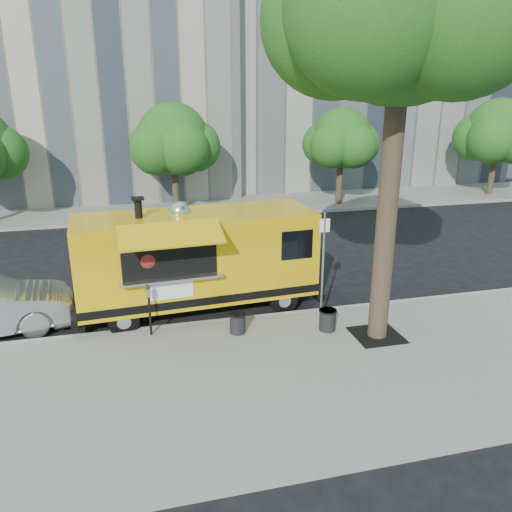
{
  "coord_description": "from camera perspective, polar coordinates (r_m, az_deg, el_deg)",
  "views": [
    {
      "loc": [
        -3.2,
        -13.19,
        6.06
      ],
      "look_at": [
        0.11,
        0.0,
        1.59
      ],
      "focal_mm": 35.0,
      "sensor_mm": 36.0,
      "label": 1
    }
  ],
  "objects": [
    {
      "name": "ground",
      "position": [
        14.86,
        -0.43,
        -5.88
      ],
      "size": [
        120.0,
        120.0,
        0.0
      ],
      "primitive_type": "plane",
      "color": "black",
      "rests_on": "ground"
    },
    {
      "name": "sidewalk",
      "position": [
        11.42,
        4.46,
        -13.48
      ],
      "size": [
        60.0,
        6.0,
        0.15
      ],
      "primitive_type": "cube",
      "color": "gray",
      "rests_on": "ground"
    },
    {
      "name": "curb",
      "position": [
        14.01,
        0.48,
        -7.11
      ],
      "size": [
        60.0,
        0.14,
        0.16
      ],
      "primitive_type": "cube",
      "color": "#999993",
      "rests_on": "ground"
    },
    {
      "name": "far_sidewalk",
      "position": [
        27.54,
        -7.12,
        5.49
      ],
      "size": [
        60.0,
        5.0,
        0.15
      ],
      "primitive_type": "cube",
      "color": "gray",
      "rests_on": "ground"
    },
    {
      "name": "building_mid",
      "position": [
        39.45,
        9.44,
        23.7
      ],
      "size": [
        20.0,
        14.0,
        20.0
      ],
      "primitive_type": "cube",
      "color": "gray",
      "rests_on": "ground"
    },
    {
      "name": "tree_well",
      "position": [
        13.28,
        13.63,
        -8.77
      ],
      "size": [
        1.2,
        1.2,
        0.02
      ],
      "primitive_type": "cube",
      "color": "black",
      "rests_on": "sidewalk"
    },
    {
      "name": "far_tree_b",
      "position": [
        26.08,
        -9.45,
        13.05
      ],
      "size": [
        3.6,
        3.6,
        5.5
      ],
      "color": "#33261C",
      "rests_on": "far_sidewalk"
    },
    {
      "name": "far_tree_c",
      "position": [
        28.03,
        9.76,
        13.14
      ],
      "size": [
        3.24,
        3.24,
        5.21
      ],
      "color": "#33261C",
      "rests_on": "far_sidewalk"
    },
    {
      "name": "far_tree_d",
      "position": [
        33.45,
        25.95,
        12.7
      ],
      "size": [
        3.78,
        3.78,
        5.64
      ],
      "color": "#33261C",
      "rests_on": "far_sidewalk"
    },
    {
      "name": "sign_post",
      "position": [
        13.26,
        7.68,
        -0.51
      ],
      "size": [
        0.28,
        0.06,
        3.0
      ],
      "color": "silver",
      "rests_on": "sidewalk"
    },
    {
      "name": "parking_meter",
      "position": [
        12.88,
        -12.11,
        -5.47
      ],
      "size": [
        0.11,
        0.11,
        1.33
      ],
      "color": "black",
      "rests_on": "sidewalk"
    },
    {
      "name": "food_truck",
      "position": [
        14.17,
        -6.87,
        -0.27
      ],
      "size": [
        7.05,
        3.55,
        3.42
      ],
      "rotation": [
        0.0,
        0.0,
        0.07
      ],
      "color": "#E4AF0B",
      "rests_on": "ground"
    },
    {
      "name": "trash_bin_left",
      "position": [
        12.95,
        -2.12,
        -7.58
      ],
      "size": [
        0.44,
        0.44,
        0.53
      ],
      "color": "black",
      "rests_on": "sidewalk"
    },
    {
      "name": "trash_bin_right",
      "position": [
        13.2,
        8.17,
        -7.16
      ],
      "size": [
        0.47,
        0.47,
        0.56
      ],
      "color": "black",
      "rests_on": "sidewalk"
    }
  ]
}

